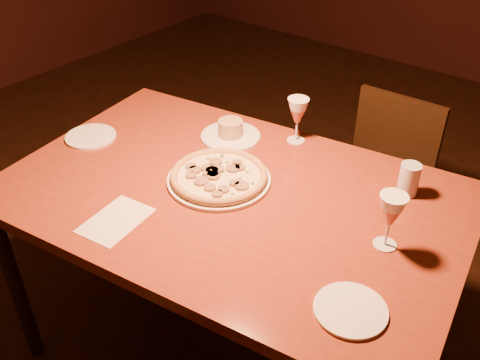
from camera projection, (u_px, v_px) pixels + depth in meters
The scene contains 11 objects.
floor at pixel (195, 340), 2.34m from camera, with size 7.00×7.00×0.00m, color #331A11.
dining_table at pixel (231, 209), 1.87m from camera, with size 1.68×1.21×0.84m.
chair_far at pixel (380, 177), 2.52m from camera, with size 0.42×0.42×0.85m.
pizza_plate at pixel (219, 176), 1.86m from camera, with size 0.36×0.36×0.04m.
ramekin_saucer at pixel (231, 132), 2.11m from camera, with size 0.24×0.24×0.08m.
wine_glass_far at pixel (297, 120), 2.05m from camera, with size 0.08×0.08×0.18m, color #B4574B, non-canonical shape.
wine_glass_right at pixel (389, 221), 1.55m from camera, with size 0.08×0.08×0.18m, color #B4574B, non-canonical shape.
water_tumbler at pixel (409, 179), 1.78m from camera, with size 0.07×0.07×0.11m, color silver.
side_plate_left at pixel (91, 136), 2.12m from camera, with size 0.20×0.20×0.01m, color white.
side_plate_near at pixel (350, 310), 1.39m from camera, with size 0.19×0.19×0.01m, color white.
menu_card at pixel (116, 220), 1.69m from camera, with size 0.15×0.22×0.00m, color silver.
Camera 1 is at (1.10, -1.07, 1.91)m, focal length 40.00 mm.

